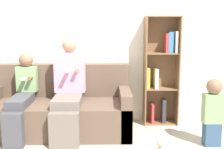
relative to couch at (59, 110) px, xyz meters
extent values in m
plane|color=#B2A893|center=(0.34, -0.54, -0.29)|extent=(14.00, 14.00, 0.00)
cube|color=silver|center=(0.34, 0.46, 0.98)|extent=(10.00, 0.06, 2.55)
cube|color=brown|center=(0.00, -0.14, -0.09)|extent=(1.89, 0.68, 0.42)
cube|color=brown|center=(0.00, 0.29, 0.15)|extent=(1.89, 0.19, 0.88)
cube|color=brown|center=(0.88, -0.14, 0.00)|extent=(0.14, 0.68, 0.58)
cube|color=#70665B|center=(0.14, -0.54, -0.09)|extent=(0.35, 0.12, 0.42)
cube|color=#70665B|center=(0.14, -0.25, 0.18)|extent=(0.35, 0.48, 0.11)
cube|color=#E599BC|center=(0.14, 0.09, 0.50)|extent=(0.41, 0.18, 0.54)
sphere|color=tan|center=(0.14, 0.09, 0.86)|extent=(0.19, 0.19, 0.19)
cylinder|color=tan|center=(0.26, -0.06, 0.55)|extent=(0.05, 0.10, 0.05)
cube|color=white|center=(0.14, -0.11, 0.55)|extent=(0.05, 0.12, 0.02)
cube|color=#47474C|center=(-0.45, -0.54, -0.09)|extent=(0.23, 0.12, 0.42)
cube|color=#47474C|center=(-0.45, -0.21, 0.18)|extent=(0.23, 0.54, 0.11)
cube|color=#84AD70|center=(-0.45, 0.12, 0.40)|extent=(0.27, 0.12, 0.34)
sphere|color=#8C664C|center=(-0.45, 0.12, 0.66)|extent=(0.19, 0.19, 0.19)
cylinder|color=#8C664C|center=(-0.37, 0.01, 0.44)|extent=(0.05, 0.10, 0.05)
cube|color=white|center=(-0.45, -0.04, 0.44)|extent=(0.05, 0.12, 0.02)
cube|color=#335170|center=(1.88, -0.52, -0.15)|extent=(0.19, 0.14, 0.28)
cube|color=#84AD70|center=(1.88, -0.52, 0.16)|extent=(0.23, 0.14, 0.34)
sphere|color=#8C664C|center=(1.88, -0.52, 0.42)|extent=(0.19, 0.19, 0.19)
cube|color=brown|center=(1.19, 0.28, 0.48)|extent=(0.02, 0.27, 1.55)
cube|color=brown|center=(1.65, 0.28, 0.48)|extent=(0.02, 0.27, 1.55)
cube|color=brown|center=(1.42, 0.41, 0.48)|extent=(0.48, 0.02, 1.55)
cube|color=brown|center=(1.42, 0.28, -0.28)|extent=(0.45, 0.23, 0.02)
cube|color=brown|center=(1.42, 0.28, 0.22)|extent=(0.45, 0.23, 0.02)
cube|color=brown|center=(1.42, 0.28, 0.73)|extent=(0.45, 0.23, 0.02)
cube|color=brown|center=(1.42, 0.28, 1.24)|extent=(0.45, 0.23, 0.02)
cube|color=beige|center=(1.61, 0.28, 0.89)|extent=(0.04, 0.19, 0.30)
cube|color=beige|center=(1.34, 0.28, 0.37)|extent=(0.05, 0.19, 0.28)
cube|color=#C63838|center=(1.30, 0.28, -0.14)|extent=(0.03, 0.18, 0.27)
cube|color=teal|center=(1.53, 0.28, 0.89)|extent=(0.06, 0.15, 0.29)
cube|color=#333338|center=(1.47, 0.28, -0.11)|extent=(0.05, 0.14, 0.34)
cube|color=#C63838|center=(1.48, 0.28, 0.88)|extent=(0.04, 0.15, 0.27)
cube|color=gold|center=(1.23, 0.28, 0.38)|extent=(0.04, 0.13, 0.29)
sphere|color=beige|center=(1.21, -0.89, -0.10)|extent=(0.09, 0.09, 0.09)
sphere|color=beige|center=(1.17, -0.89, -0.07)|extent=(0.04, 0.04, 0.04)
sphere|color=beige|center=(1.24, -0.89, -0.07)|extent=(0.04, 0.04, 0.04)
camera|label=1|loc=(0.64, -3.66, 1.08)|focal=45.00mm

